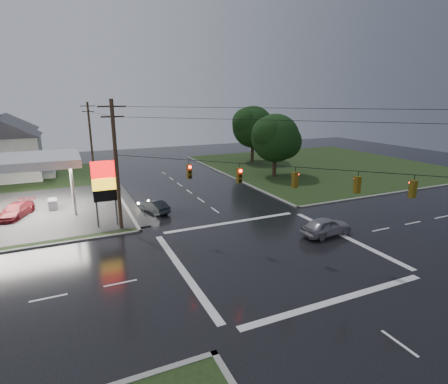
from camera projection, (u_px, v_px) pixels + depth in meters
name	position (u px, v px, depth m)	size (l,w,h in m)	color
ground	(273.00, 252.00, 25.91)	(120.00, 120.00, 0.00)	black
grass_ne	(322.00, 165.00, 59.15)	(36.00, 36.00, 0.08)	black
pylon_sign	(104.00, 183.00, 29.91)	(2.00, 0.35, 6.00)	#59595E
utility_pole_nw	(116.00, 164.00, 28.99)	(2.20, 0.32, 11.00)	#382619
utility_pole_n	(90.00, 135.00, 54.12)	(2.20, 0.32, 10.50)	#382619
traffic_signals	(276.00, 166.00, 24.22)	(26.87, 26.87, 1.47)	black
house_near	(4.00, 148.00, 48.06)	(11.05, 8.48, 8.60)	silver
house_far	(7.00, 139.00, 58.22)	(11.05, 8.48, 8.60)	silver
tree_ne_near	(276.00, 138.00, 49.46)	(7.99, 6.80, 8.98)	black
tree_ne_far	(254.00, 127.00, 61.05)	(8.46, 7.20, 9.80)	black
car_north	(154.00, 206.00, 34.75)	(1.33, 3.80, 1.25)	#21262A
car_crossing	(326.00, 226.00, 28.94)	(1.81, 4.49, 1.53)	gray
car_pump	(16.00, 211.00, 33.23)	(1.91, 4.70, 1.36)	maroon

